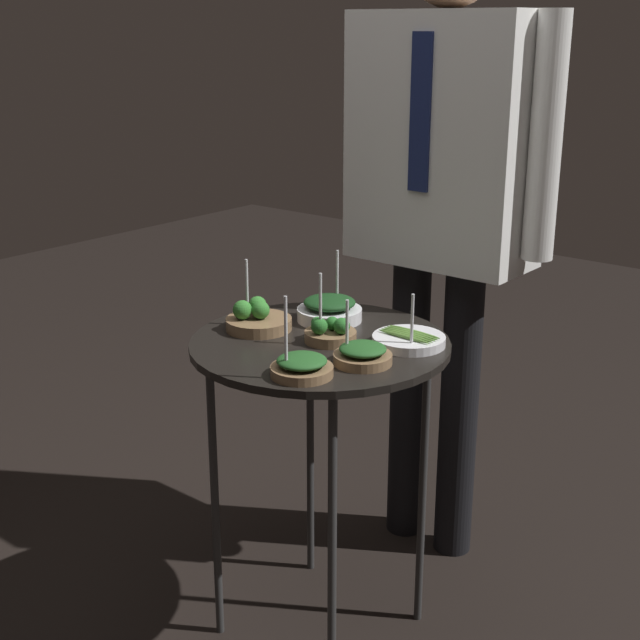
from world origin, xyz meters
The scene contains 9 objects.
ground_plane centered at (0.00, 0.00, 0.00)m, with size 8.00×8.00×0.00m, color black.
serving_cart centered at (0.00, 0.00, 0.71)m, with size 0.60×0.60×0.78m.
bowl_broccoli_mid_left centered at (0.02, 0.01, 0.80)m, with size 0.12×0.12×0.17m.
bowl_asparagus_center centered at (0.17, 0.11, 0.79)m, with size 0.17×0.17×0.13m.
bowl_spinach_near_rim centered at (-0.07, 0.13, 0.81)m, with size 0.16×0.16×0.17m.
bowl_spinach_front_center centered at (0.11, -0.19, 0.80)m, with size 0.13×0.13×0.18m.
bowl_spinach_front_left centered at (0.16, -0.05, 0.80)m, with size 0.13×0.13×0.14m.
bowl_broccoli_far_rim centered at (-0.17, -0.03, 0.80)m, with size 0.16×0.16×0.16m.
waiter_figure centered at (-0.01, 0.53, 1.10)m, with size 0.64×0.24×1.74m.
Camera 1 is at (1.22, -1.50, 1.47)m, focal length 50.00 mm.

